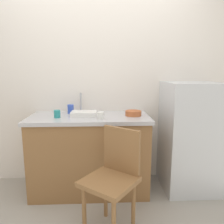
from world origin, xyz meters
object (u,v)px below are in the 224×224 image
at_px(terracotta_bowl, 133,113).
at_px(cup_teal, 57,114).
at_px(cup_blue, 71,109).
at_px(dish_tray, 84,114).
at_px(cup_white, 101,116).
at_px(refrigerator, 190,137).
at_px(chair, 113,176).

relative_size(terracotta_bowl, cup_teal, 2.16).
height_order(terracotta_bowl, cup_teal, cup_teal).
height_order(cup_blue, cup_teal, cup_blue).
relative_size(dish_tray, cup_blue, 2.67).
xyz_separation_m(terracotta_bowl, cup_white, (-0.36, -0.17, 0.01)).
xyz_separation_m(refrigerator, cup_white, (-1.04, -0.18, 0.30)).
xyz_separation_m(dish_tray, cup_blue, (-0.17, 0.15, 0.03)).
bearing_deg(cup_blue, refrigerator, -6.04).
height_order(refrigerator, cup_teal, refrigerator).
distance_m(refrigerator, cup_teal, 1.53).
bearing_deg(terracotta_bowl, cup_blue, 167.38).
relative_size(cup_blue, cup_white, 1.39).
distance_m(dish_tray, cup_blue, 0.23).
height_order(dish_tray, cup_blue, cup_blue).
xyz_separation_m(chair, dish_tray, (-0.29, 0.66, 0.41)).
relative_size(dish_tray, cup_teal, 3.39).
height_order(terracotta_bowl, cup_blue, cup_blue).
height_order(terracotta_bowl, cup_white, cup_white).
relative_size(chair, cup_blue, 8.48).
bearing_deg(dish_tray, cup_white, -43.50).
bearing_deg(refrigerator, terracotta_bowl, -178.85).
bearing_deg(refrigerator, chair, -144.35).
height_order(refrigerator, chair, refrigerator).
bearing_deg(cup_blue, cup_teal, -115.29).
relative_size(refrigerator, terracotta_bowl, 7.01).
distance_m(terracotta_bowl, cup_white, 0.40).
height_order(chair, cup_teal, cup_teal).
relative_size(refrigerator, cup_white, 16.56).
height_order(cup_white, cup_teal, cup_teal).
xyz_separation_m(cup_blue, cup_white, (0.35, -0.33, -0.01)).
height_order(refrigerator, terracotta_bowl, refrigerator).
distance_m(cup_blue, cup_teal, 0.26).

